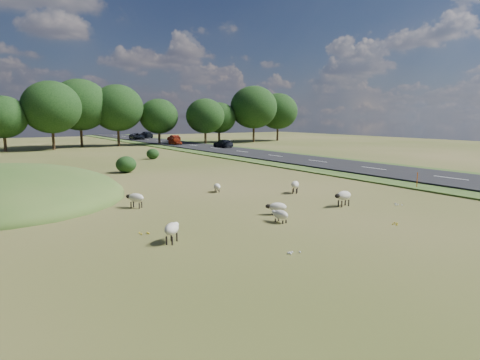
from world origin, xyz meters
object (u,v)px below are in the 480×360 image
marker_post (417,180)px  sheep_0 (343,196)px  sheep_3 (172,229)px  car_1 (175,141)px  car_3 (174,138)px  car_5 (223,143)px  car_0 (146,135)px  sheep_4 (217,187)px  sheep_6 (277,207)px  car_4 (137,136)px  sheep_1 (280,215)px  sheep_5 (136,198)px  sheep_2 (295,185)px

marker_post → sheep_0: marker_post is taller
sheep_3 → car_1: 60.69m
car_3 → car_5: (0.00, -20.08, -0.01)m
car_3 → sheep_3: bearing=66.4°
sheep_3 → car_0: (28.30, 81.21, 0.41)m
sheep_4 → marker_post: bearing=83.9°
sheep_0 → car_5: bearing=-115.5°
sheep_6 → car_4: 76.53m
sheep_3 → sheep_6: (6.88, 1.82, -0.18)m
sheep_6 → car_1: size_ratio=0.31×
sheep_6 → car_1: (17.62, 53.71, 0.45)m
sheep_0 → sheep_4: (-3.91, 8.23, -0.27)m
sheep_3 → car_4: car_4 is taller
sheep_1 → car_5: bearing=-34.1°
sheep_6 → car_3: 66.55m
car_0 → sheep_4: bearing=73.8°
marker_post → car_5: (7.52, 41.60, 0.29)m
sheep_3 → car_4: 80.12m
car_4 → sheep_5: bearing=-108.9°
sheep_5 → car_4: size_ratio=0.24×
sheep_1 → sheep_6: sheep_6 is taller
sheep_0 → car_3: bearing=-109.1°
sheep_4 → car_0: car_0 is taller
sheep_0 → car_5: 46.45m
marker_post → sheep_5: (-19.78, 4.44, -0.00)m
sheep_5 → car_0: 78.53m
marker_post → car_1: car_1 is taller
sheep_1 → sheep_2: size_ratio=1.01×
sheep_1 → car_0: size_ratio=0.21×
sheep_1 → sheep_6: 1.70m
car_5 → sheep_4: bearing=59.4°
sheep_1 → sheep_3: 6.00m
sheep_1 → sheep_4: sheep_1 is taller
marker_post → sheep_3: bearing=-171.4°
sheep_0 → sheep_6: 4.62m
marker_post → car_1: size_ratio=0.33×
car_3 → sheep_5: bearing=64.5°
marker_post → sheep_2: marker_post is taller
sheep_5 → car_5: (27.30, 37.16, 0.29)m
sheep_4 → sheep_6: 7.89m
sheep_3 → sheep_4: bearing=5.2°
car_5 → sheep_1: bearing=63.3°
sheep_2 → sheep_5: 10.96m
sheep_2 → sheep_6: sheep_2 is taller
sheep_6 → car_0: bearing=-68.0°
sheep_1 → sheep_5: sheep_5 is taller
sheep_2 → sheep_6: 6.79m
car_5 → car_0: bearing=-90.0°
car_1 → car_5: car_5 is taller
marker_post → car_5: 42.27m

